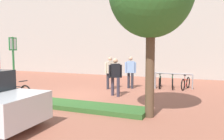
{
  "coord_description": "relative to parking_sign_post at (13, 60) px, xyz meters",
  "views": [
    {
      "loc": [
        5.72,
        -9.31,
        2.15
      ],
      "look_at": [
        0.93,
        1.89,
        1.05
      ],
      "focal_mm": 38.38,
      "sensor_mm": 36.0,
      "label": 1
    }
  ],
  "objects": [
    {
      "name": "bike_rack_cluster",
      "position": [
        5.47,
        5.7,
        -1.35
      ],
      "size": [
        2.11,
        1.57,
        0.83
      ],
      "color": "#99999E",
      "rests_on": "ground"
    },
    {
      "name": "bollard_steel",
      "position": [
        4.59,
        5.24,
        -1.25
      ],
      "size": [
        0.16,
        0.16,
        0.9
      ],
      "primitive_type": "cylinder",
      "color": "#ADADB2",
      "rests_on": "ground"
    },
    {
      "name": "building_facade",
      "position": [
        1.77,
        10.88,
        3.3
      ],
      "size": [
        28.0,
        1.2,
        10.0
      ],
      "primitive_type": "cube",
      "color": "#B2ADA3",
      "rests_on": "ground"
    },
    {
      "name": "bike_at_sign",
      "position": [
        -0.09,
        0.24,
        -1.35
      ],
      "size": [
        1.68,
        0.42,
        0.86
      ],
      "color": "black",
      "rests_on": "ground"
    },
    {
      "name": "planter_strip",
      "position": [
        2.07,
        0.0,
        -1.62
      ],
      "size": [
        7.0,
        1.1,
        0.16
      ],
      "primitive_type": "cube",
      "color": "#336028",
      "rests_on": "ground"
    },
    {
      "name": "ground_plane",
      "position": [
        1.77,
        1.97,
        -1.7
      ],
      "size": [
        60.0,
        60.0,
        0.0
      ],
      "primitive_type": "plane",
      "color": "#9E5B47"
    },
    {
      "name": "person_casual_tan",
      "position": [
        3.38,
        4.82,
        -0.72
      ],
      "size": [
        0.56,
        0.38,
        1.72
      ],
      "color": "#2D2D38",
      "rests_on": "ground"
    },
    {
      "name": "person_suited_dark",
      "position": [
        3.43,
        2.55,
        -0.72
      ],
      "size": [
        0.51,
        0.43,
        1.72
      ],
      "color": "#383342",
      "rests_on": "ground"
    },
    {
      "name": "parking_sign_post",
      "position": [
        0.0,
        0.0,
        0.0
      ],
      "size": [
        0.08,
        0.36,
        2.61
      ],
      "color": "#2D7238",
      "rests_on": "ground"
    },
    {
      "name": "person_shirt_blue",
      "position": [
        2.48,
        4.13,
        -0.72
      ],
      "size": [
        0.44,
        0.48,
        1.72
      ],
      "color": "#2D2D38",
      "rests_on": "ground"
    }
  ]
}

